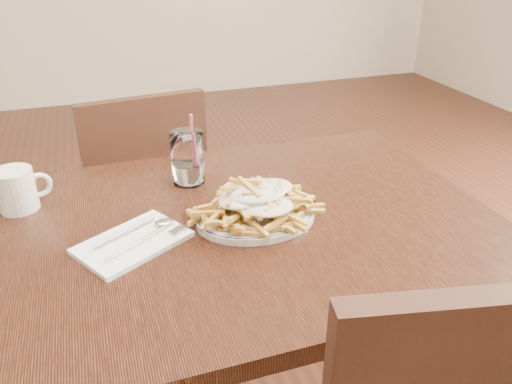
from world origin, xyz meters
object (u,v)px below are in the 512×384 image
object	(u,v)px
loaded_fries	(256,197)
table	(226,251)
fries_plate	(256,216)
coffee_mug	(17,190)
water_glass	(188,161)
chair_far	(145,192)

from	to	relation	value
loaded_fries	table	bearing A→B (deg)	168.41
fries_plate	loaded_fries	distance (m)	0.05
loaded_fries	coffee_mug	distance (m)	0.54
fries_plate	water_glass	bearing A→B (deg)	113.09
table	chair_far	world-z (taller)	chair_far
coffee_mug	loaded_fries	bearing A→B (deg)	-24.13
coffee_mug	table	bearing A→B (deg)	-25.94
fries_plate	loaded_fries	bearing A→B (deg)	180.00
table	water_glass	distance (m)	0.26
table	chair_far	bearing A→B (deg)	98.75
chair_far	fries_plate	size ratio (longest dim) A/B	2.66
chair_far	loaded_fries	size ratio (longest dim) A/B	2.88
table	water_glass	size ratio (longest dim) A/B	6.62
fries_plate	coffee_mug	xyz separation A→B (m)	(-0.50, 0.22, 0.04)
loaded_fries	water_glass	world-z (taller)	water_glass
table	chair_far	xyz separation A→B (m)	(-0.11, 0.70, -0.18)
water_glass	loaded_fries	bearing A→B (deg)	-66.91
table	coffee_mug	bearing A→B (deg)	154.06
coffee_mug	fries_plate	bearing A→B (deg)	-24.13
table	loaded_fries	bearing A→B (deg)	-11.59
chair_far	loaded_fries	world-z (taller)	chair_far
fries_plate	table	bearing A→B (deg)	168.41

